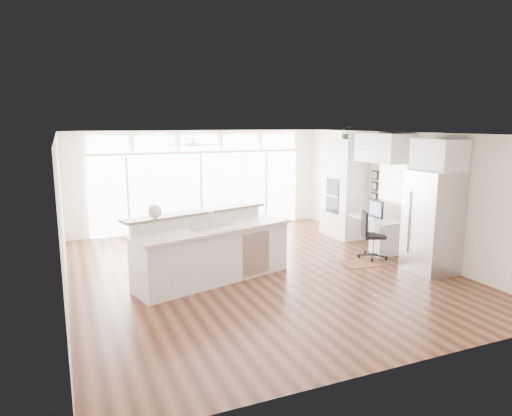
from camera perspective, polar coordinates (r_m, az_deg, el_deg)
name	(u,v)px	position (r m, az deg, el deg)	size (l,w,h in m)	color
floor	(258,271)	(9.15, 0.23, -7.92)	(7.00, 8.00, 0.02)	#3B1C12
ceiling	(258,133)	(8.68, 0.24, 9.30)	(7.00, 8.00, 0.02)	silver
wall_back	(200,180)	(12.55, -7.03, 3.43)	(7.00, 0.04, 2.70)	white
wall_front	(396,260)	(5.47, 17.14, -6.28)	(7.00, 0.04, 2.70)	white
wall_left	(62,219)	(8.12, -23.10, -1.24)	(0.04, 8.00, 2.70)	white
wall_right	(402,193)	(10.68, 17.76, 1.76)	(0.04, 8.00, 2.70)	white
glass_wall	(201,192)	(12.53, -6.92, 2.04)	(5.80, 0.06, 2.08)	white
transom_row	(200,143)	(12.41, -7.06, 8.13)	(5.90, 0.06, 0.40)	white
desk_window	(392,183)	(10.85, 16.63, 3.03)	(0.04, 0.85, 0.85)	white
ceiling_fan	(193,140)	(11.17, -7.91, 8.36)	(1.16, 1.16, 0.32)	white
recessed_lights	(254,134)	(8.87, -0.28, 9.20)	(3.40, 3.00, 0.02)	beige
oven_cabinet	(344,188)	(11.91, 10.88, 2.46)	(0.64, 1.20, 2.50)	white
desk_nook	(378,234)	(10.85, 14.96, -3.17)	(0.72, 1.30, 0.76)	white
upper_cabinets	(383,148)	(10.60, 15.64, 7.25)	(0.64, 1.30, 0.64)	white
refrigerator	(432,222)	(9.50, 21.15, -1.64)	(0.76, 0.90, 2.00)	#B2B2B7
fridge_cabinet	(439,155)	(9.37, 21.94, 6.19)	(0.64, 0.90, 0.60)	white
framed_photos	(375,186)	(11.35, 14.60, 2.68)	(0.06, 0.22, 0.80)	black
kitchen_island	(213,248)	(8.49, -5.34, -4.98)	(3.13, 1.18, 1.25)	white
rug	(362,263)	(9.87, 13.12, -6.71)	(0.86, 0.62, 0.01)	#3B1D12
office_chair	(374,235)	(10.16, 14.50, -3.33)	(0.53, 0.49, 1.02)	black
fishbowl	(155,211)	(8.19, -12.52, -0.41)	(0.24, 0.24, 0.24)	silver
monitor	(376,209)	(10.68, 14.77, -0.08)	(0.09, 0.53, 0.45)	black
keyboard	(369,218)	(10.62, 13.99, -1.28)	(0.12, 0.32, 0.02)	white
potted_plant	(345,134)	(11.80, 11.12, 9.06)	(0.28, 0.31, 0.24)	#386129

